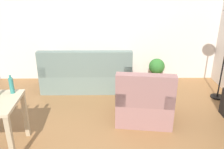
% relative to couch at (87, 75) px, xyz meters
% --- Properties ---
extents(ground_plane, '(5.20, 4.40, 0.02)m').
position_rel_couch_xyz_m(ground_plane, '(0.43, -1.59, -0.32)').
color(ground_plane, olive).
extents(wall_rear, '(5.20, 0.10, 2.70)m').
position_rel_couch_xyz_m(wall_rear, '(0.43, 0.61, 1.04)').
color(wall_rear, silver).
rests_on(wall_rear, ground_plane).
extents(couch, '(1.89, 0.84, 0.92)m').
position_rel_couch_xyz_m(couch, '(0.00, 0.00, 0.00)').
color(couch, slate).
rests_on(couch, ground_plane).
extents(potted_plant, '(0.36, 0.36, 0.57)m').
position_rel_couch_xyz_m(potted_plant, '(1.58, 0.31, 0.02)').
color(potted_plant, brown).
rests_on(potted_plant, ground_plane).
extents(armchair, '(1.00, 0.95, 0.92)m').
position_rel_couch_xyz_m(armchair, '(1.07, -1.25, 0.01)').
color(armchair, '#996B66').
rests_on(armchair, ground_plane).
extents(bottle_tall, '(0.06, 0.06, 0.26)m').
position_rel_couch_xyz_m(bottle_tall, '(-0.85, -1.79, 0.57)').
color(bottle_tall, teal).
rests_on(bottle_tall, desk).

